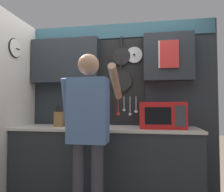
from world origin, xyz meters
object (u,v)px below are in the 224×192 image
Objects in this scene: microwave at (162,115)px; knife_block at (60,119)px; utensil_crock at (85,120)px; person at (89,124)px.

microwave is 1.89× the size of knife_block.
knife_block is at bearing 180.00° from utensil_crock.
utensil_crock is at bearing 110.10° from person.
utensil_crock is 0.21× the size of person.
utensil_crock is at bearing 179.98° from microwave.
person reaches higher than microwave.
knife_block is 0.77× the size of utensil_crock.
person is at bearing -46.03° from knife_block.
person is at bearing -69.90° from utensil_crock.
microwave reaches higher than knife_block.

